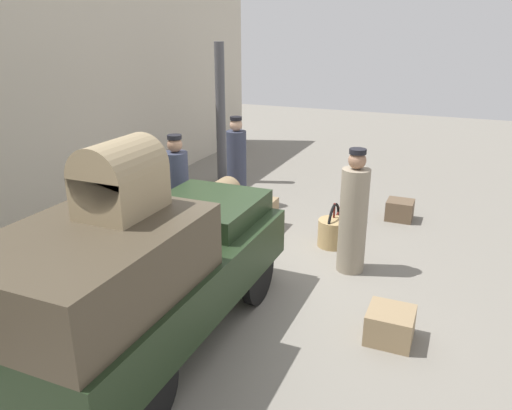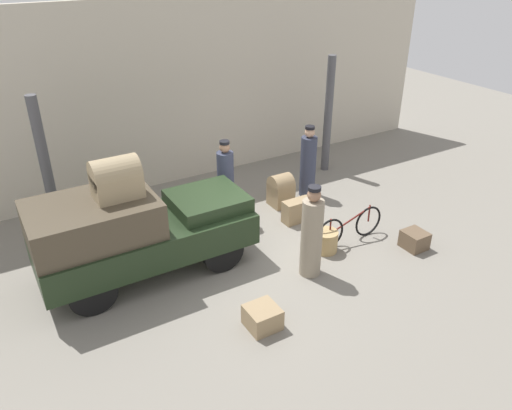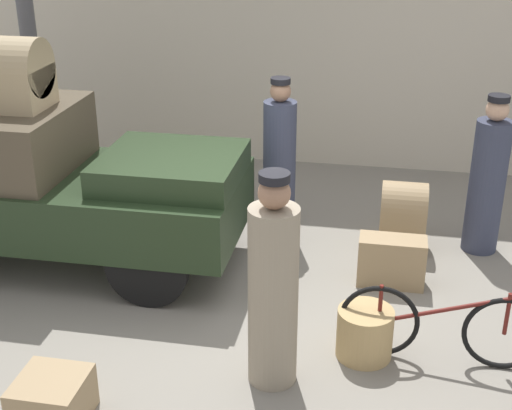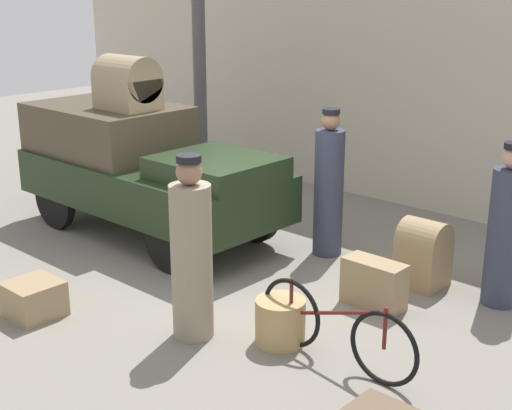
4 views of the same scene
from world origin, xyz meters
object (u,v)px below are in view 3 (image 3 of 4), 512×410
object	(u,v)px
bicycle	(441,326)
truck	(38,177)
porter_standing_middle	(279,166)
suitcase_small_leather	(391,261)
porter_with_bicycle	(487,182)
suitcase_black_upright	(52,400)
trunk_on_truck_roof	(6,75)
wicker_basket	(365,333)
suitcase_tan_flat	(403,216)
porter_lifting_near_truck	(273,290)

from	to	relation	value
bicycle	truck	bearing A→B (deg)	164.42
porter_standing_middle	suitcase_small_leather	distance (m)	1.70
porter_with_bicycle	porter_standing_middle	bearing A→B (deg)	-178.50
suitcase_black_upright	trunk_on_truck_roof	distance (m)	3.37
truck	suitcase_black_upright	xyz separation A→B (m)	(1.23, -2.44, -0.76)
suitcase_small_leather	suitcase_black_upright	bearing A→B (deg)	-134.01
truck	suitcase_small_leather	distance (m)	3.77
truck	wicker_basket	bearing A→B (deg)	-18.55
wicker_basket	suitcase_tan_flat	world-z (taller)	suitcase_tan_flat
truck	porter_with_bicycle	distance (m)	4.80
porter_lifting_near_truck	truck	bearing A→B (deg)	149.52
truck	suitcase_black_upright	bearing A→B (deg)	-63.33
bicycle	porter_lifting_near_truck	xyz separation A→B (m)	(-1.35, -0.48, 0.48)
bicycle	suitcase_small_leather	bearing A→B (deg)	108.22
truck	porter_with_bicycle	xyz separation A→B (m)	(4.67, 1.09, -0.13)
suitcase_small_leather	porter_with_bicycle	bearing A→B (deg)	45.23
porter_with_bicycle	suitcase_tan_flat	world-z (taller)	porter_with_bicycle
suitcase_black_upright	porter_lifting_near_truck	bearing A→B (deg)	27.75
porter_standing_middle	porter_lifting_near_truck	distance (m)	2.69
porter_lifting_near_truck	suitcase_black_upright	size ratio (longest dim) A/B	3.52
bicycle	trunk_on_truck_roof	world-z (taller)	trunk_on_truck_roof
porter_lifting_near_truck	suitcase_tan_flat	xyz separation A→B (m)	(1.03, 2.59, -0.44)
bicycle	porter_with_bicycle	world-z (taller)	porter_with_bicycle
truck	trunk_on_truck_roof	size ratio (longest dim) A/B	4.94
truck	wicker_basket	size ratio (longest dim) A/B	8.13
porter_standing_middle	porter_with_bicycle	bearing A→B (deg)	1.50
truck	suitcase_small_leather	xyz separation A→B (m)	(3.70, 0.12, -0.69)
porter_with_bicycle	bicycle	bearing A→B (deg)	-103.76
porter_standing_middle	trunk_on_truck_roof	distance (m)	3.03
bicycle	suitcase_black_upright	distance (m)	3.17
suitcase_black_upright	suitcase_tan_flat	distance (m)	4.27
porter_with_bicycle	suitcase_black_upright	xyz separation A→B (m)	(-3.44, -3.54, -0.63)
porter_with_bicycle	porter_lifting_near_truck	size ratio (longest dim) A/B	0.97
truck	porter_standing_middle	size ratio (longest dim) A/B	2.10
porter_lifting_near_truck	porter_standing_middle	bearing A→B (deg)	97.93
wicker_basket	trunk_on_truck_roof	bearing A→B (deg)	162.39
bicycle	porter_with_bicycle	size ratio (longest dim) A/B	0.96
bicycle	porter_standing_middle	xyz separation A→B (m)	(-1.72, 2.18, 0.51)
porter_lifting_near_truck	suitcase_small_leather	world-z (taller)	porter_lifting_near_truck
porter_lifting_near_truck	trunk_on_truck_roof	bearing A→B (deg)	151.23
wicker_basket	trunk_on_truck_roof	distance (m)	4.27
porter_lifting_near_truck	suitcase_black_upright	world-z (taller)	porter_lifting_near_truck
bicycle	porter_lifting_near_truck	size ratio (longest dim) A/B	0.94
suitcase_tan_flat	bicycle	bearing A→B (deg)	-81.48
porter_standing_middle	suitcase_black_upright	world-z (taller)	porter_standing_middle
suitcase_black_upright	suitcase_tan_flat	size ratio (longest dim) A/B	0.66
porter_lifting_near_truck	suitcase_tan_flat	size ratio (longest dim) A/B	2.32
trunk_on_truck_roof	truck	bearing A→B (deg)	-0.00
truck	porter_standing_middle	xyz separation A→B (m)	(2.40, 1.03, -0.08)
wicker_basket	suitcase_black_upright	distance (m)	2.60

